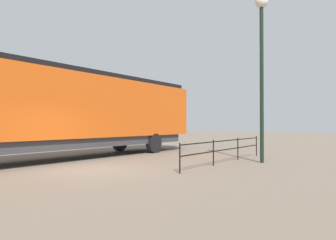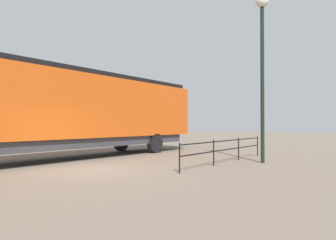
{
  "view_description": "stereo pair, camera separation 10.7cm",
  "coord_description": "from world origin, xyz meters",
  "views": [
    {
      "loc": [
        8.72,
        -8.27,
        1.61
      ],
      "look_at": [
        1.97,
        1.75,
        1.77
      ],
      "focal_mm": 35.78,
      "sensor_mm": 36.0,
      "label": 1
    },
    {
      "loc": [
        8.81,
        -8.21,
        1.61
      ],
      "look_at": [
        1.97,
        1.75,
        1.77
      ],
      "focal_mm": 35.78,
      "sensor_mm": 36.0,
      "label": 2
    }
  ],
  "objects": [
    {
      "name": "lamp_post",
      "position": [
        4.14,
        5.6,
        5.1
      ],
      "size": [
        0.56,
        0.56,
        7.1
      ],
      "color": "black",
      "rests_on": "ground_plane"
    },
    {
      "name": "platform_fence",
      "position": [
        2.9,
        4.77,
        0.67
      ],
      "size": [
        0.05,
        7.48,
        1.01
      ],
      "color": "black",
      "rests_on": "ground_plane"
    },
    {
      "name": "locomotive",
      "position": [
        -3.78,
        1.6,
        2.31
      ],
      "size": [
        2.88,
        18.49,
        4.11
      ],
      "color": "#D15114",
      "rests_on": "ground_plane"
    },
    {
      "name": "ground_plane",
      "position": [
        0.0,
        0.0,
        0.0
      ],
      "size": [
        120.0,
        120.0,
        0.0
      ],
      "primitive_type": "plane",
      "color": "#756656"
    }
  ]
}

